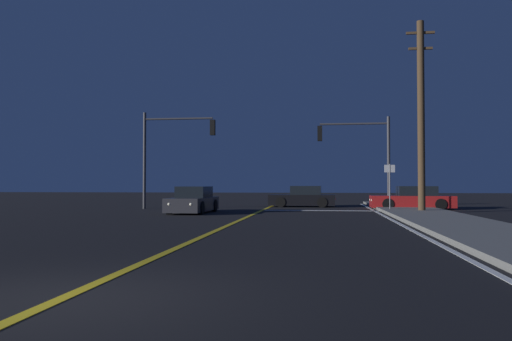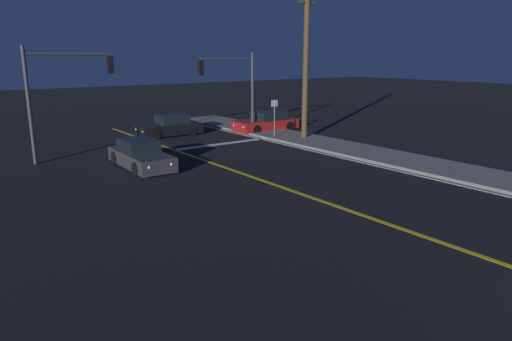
% 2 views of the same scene
% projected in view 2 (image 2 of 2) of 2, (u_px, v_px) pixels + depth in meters
% --- Properties ---
extents(sidewalk_right, '(3.20, 43.07, 0.15)m').
position_uv_depth(sidewalk_right, '(418.00, 163.00, 23.07)').
color(sidewalk_right, slate).
rests_on(sidewalk_right, ground).
extents(lane_line_center, '(0.20, 40.68, 0.01)m').
position_uv_depth(lane_line_center, '(296.00, 192.00, 18.50)').
color(lane_line_center, gold).
rests_on(lane_line_center, ground).
extents(lane_line_edge_right, '(0.16, 40.68, 0.01)m').
position_uv_depth(lane_line_edge_right, '(394.00, 170.00, 22.02)').
color(lane_line_edge_right, white).
rests_on(lane_line_edge_right, ground).
extents(stop_bar, '(6.36, 0.50, 0.01)m').
position_uv_depth(stop_bar, '(222.00, 144.00, 28.51)').
color(stop_bar, white).
rests_on(stop_bar, ground).
extents(car_lead_oncoming_black, '(4.27, 2.06, 1.34)m').
position_uv_depth(car_lead_oncoming_black, '(170.00, 127.00, 31.43)').
color(car_lead_oncoming_black, black).
rests_on(car_lead_oncoming_black, ground).
extents(car_side_waiting_charcoal, '(1.88, 4.57, 1.34)m').
position_uv_depth(car_side_waiting_charcoal, '(141.00, 156.00, 22.42)').
color(car_side_waiting_charcoal, '#2D2D33').
rests_on(car_side_waiting_charcoal, ground).
extents(car_parked_curb_red, '(4.75, 2.02, 1.34)m').
position_uv_depth(car_parked_curb_red, '(266.00, 122.00, 33.43)').
color(car_parked_curb_red, maroon).
rests_on(car_parked_curb_red, ground).
extents(traffic_signal_near_right, '(4.23, 0.28, 5.42)m').
position_uv_depth(traffic_signal_near_right, '(233.00, 80.00, 30.83)').
color(traffic_signal_near_right, '#38383D').
rests_on(traffic_signal_near_right, ground).
extents(traffic_signal_far_left, '(4.35, 0.28, 5.72)m').
position_uv_depth(traffic_signal_far_left, '(61.00, 84.00, 23.23)').
color(traffic_signal_far_left, '#38383D').
rests_on(traffic_signal_far_left, ground).
extents(utility_pole_right, '(1.40, 0.36, 9.73)m').
position_uv_depth(utility_pole_right, '(306.00, 60.00, 28.84)').
color(utility_pole_right, '#4C3823').
rests_on(utility_pole_right, ground).
extents(street_sign_corner, '(0.56, 0.11, 2.53)m').
position_uv_depth(street_sign_corner, '(274.00, 113.00, 29.83)').
color(street_sign_corner, slate).
rests_on(street_sign_corner, ground).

